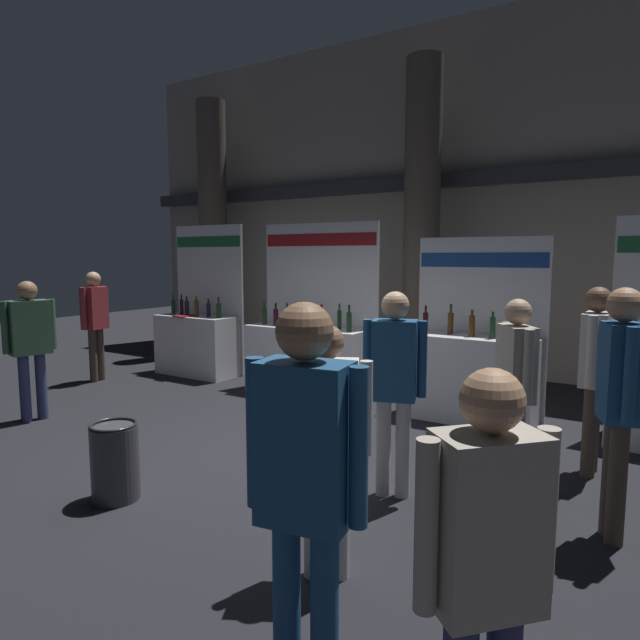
# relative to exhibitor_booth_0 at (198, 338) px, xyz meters

# --- Properties ---
(ground_plane) EXTENTS (26.76, 26.76, 0.00)m
(ground_plane) POSITION_rel_exhibitor_booth_0_xyz_m (3.26, -2.44, -0.63)
(ground_plane) COLOR black
(hall_colonnade) EXTENTS (13.38, 1.33, 5.94)m
(hall_colonnade) POSITION_rel_exhibitor_booth_0_xyz_m (3.26, 2.52, 2.27)
(hall_colonnade) COLOR gray
(hall_colonnade) RESTS_ON ground_plane
(exhibitor_booth_0) EXTENTS (1.49, 0.72, 2.53)m
(exhibitor_booth_0) POSITION_rel_exhibitor_booth_0_xyz_m (0.00, 0.00, 0.00)
(exhibitor_booth_0) COLOR white
(exhibitor_booth_0) RESTS_ON ground_plane
(exhibitor_booth_1) EXTENTS (1.93, 0.66, 2.49)m
(exhibitor_booth_1) POSITION_rel_exhibitor_booth_0_xyz_m (2.34, -0.12, -0.01)
(exhibitor_booth_1) COLOR white
(exhibitor_booth_1) RESTS_ON ground_plane
(exhibitor_booth_2) EXTENTS (1.62, 0.66, 2.25)m
(exhibitor_booth_2) POSITION_rel_exhibitor_booth_0_xyz_m (4.72, -0.11, -0.02)
(exhibitor_booth_2) COLOR white
(exhibitor_booth_2) RESTS_ON ground_plane
(trash_bin) EXTENTS (0.39, 0.39, 0.65)m
(trash_bin) POSITION_rel_exhibitor_booth_0_xyz_m (2.92, -3.89, -0.30)
(trash_bin) COLOR #38383D
(trash_bin) RESTS_ON ground_plane
(visitor_0) EXTENTS (0.41, 0.42, 1.64)m
(visitor_0) POSITION_rel_exhibitor_booth_0_xyz_m (6.23, -4.86, 0.35)
(visitor_0) COLOR navy
(visitor_0) RESTS_ON ground_plane
(visitor_1) EXTENTS (0.32, 0.46, 1.80)m
(visitor_1) POSITION_rel_exhibitor_booth_0_xyz_m (6.46, -2.42, 0.44)
(visitor_1) COLOR #47382D
(visitor_1) RESTS_ON ground_plane
(visitor_2) EXTENTS (0.40, 0.47, 1.66)m
(visitor_2) POSITION_rel_exhibitor_booth_0_xyz_m (5.65, -1.95, 0.35)
(visitor_2) COLOR #ADA393
(visitor_2) RESTS_ON ground_plane
(visitor_3) EXTENTS (0.36, 0.60, 1.71)m
(visitor_3) POSITION_rel_exhibitor_booth_0_xyz_m (0.20, -3.01, 0.42)
(visitor_3) COLOR navy
(visitor_3) RESTS_ON ground_plane
(visitor_4) EXTENTS (0.50, 0.38, 1.60)m
(visitor_4) POSITION_rel_exhibitor_booth_0_xyz_m (4.99, -3.90, 0.32)
(visitor_4) COLOR silver
(visitor_4) RESTS_ON ground_plane
(visitor_5) EXTENTS (0.55, 0.28, 1.83)m
(visitor_5) POSITION_rel_exhibitor_booth_0_xyz_m (5.46, -4.83, 0.47)
(visitor_5) COLOR navy
(visitor_5) RESTS_ON ground_plane
(visitor_6) EXTENTS (0.32, 0.52, 1.76)m
(visitor_6) POSITION_rel_exhibitor_booth_0_xyz_m (-1.02, -1.25, 0.43)
(visitor_6) COLOR #47382D
(visitor_6) RESTS_ON ground_plane
(visitor_7) EXTENTS (0.23, 0.58, 1.74)m
(visitor_7) POSITION_rel_exhibitor_booth_0_xyz_m (6.17, -1.18, 0.41)
(visitor_7) COLOR #47382D
(visitor_7) RESTS_ON ground_plane
(visitor_9) EXTENTS (0.50, 0.35, 1.73)m
(visitor_9) POSITION_rel_exhibitor_booth_0_xyz_m (4.84, -2.60, 0.41)
(visitor_9) COLOR silver
(visitor_9) RESTS_ON ground_plane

